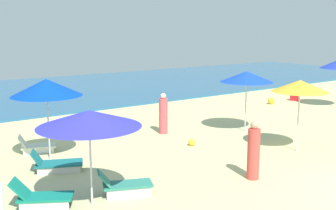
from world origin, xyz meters
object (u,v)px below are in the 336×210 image
lounge_chair_0_1 (41,197)px  beachgoer_1 (254,152)px  beach_ball_1 (271,101)px  umbrella_2 (46,87)px  cooler_box_2 (295,97)px  lounge_chair_0_0 (124,185)px  umbrella_0 (89,118)px  lounge_chair_2_0 (36,146)px  umbrella_5 (300,86)px  beachgoer_0 (163,115)px  beach_ball_0 (192,142)px  lounge_chair_2_1 (56,163)px  umbrella_3 (247,77)px

lounge_chair_0_1 → beachgoer_1: 5.82m
beachgoer_1 → beach_ball_1: 12.34m
umbrella_2 → beach_ball_1: (13.77, 2.43, -2.19)m
cooler_box_2 → lounge_chair_0_0: bearing=-85.7°
umbrella_0 → lounge_chair_2_0: umbrella_0 is taller
lounge_chair_0_0 → umbrella_5: 7.16m
beach_ball_1 → beachgoer_0: bearing=-168.2°
umbrella_0 → beach_ball_1: size_ratio=6.62×
umbrella_2 → beach_ball_0: (4.78, -1.49, -2.25)m
beach_ball_0 → beach_ball_1: 9.81m
umbrella_2 → lounge_chair_2_0: 2.41m
umbrella_0 → umbrella_2: bearing=83.7°
lounge_chair_0_0 → lounge_chair_2_0: bearing=29.1°
lounge_chair_0_0 → lounge_chair_0_1: lounge_chair_0_1 is taller
lounge_chair_2_1 → beach_ball_1: lounge_chair_2_1 is taller
umbrella_0 → umbrella_5: umbrella_5 is taller
beach_ball_0 → beachgoer_0: bearing=84.5°
umbrella_5 → cooler_box_2: 10.90m
umbrella_2 → umbrella_5: (7.34, -4.16, -0.09)m
umbrella_5 → lounge_chair_0_1: bearing=175.9°
beachgoer_1 → lounge_chair_0_1: bearing=148.4°
umbrella_3 → cooler_box_2: bearing=23.8°
umbrella_3 → beach_ball_0: umbrella_3 is taller
lounge_chair_0_0 → beachgoer_1: size_ratio=0.89×
lounge_chair_2_1 → lounge_chair_0_0: bearing=-140.6°
umbrella_2 → beach_ball_1: size_ratio=7.06×
lounge_chair_2_0 → umbrella_5: (7.45, -5.22, 2.07)m
lounge_chair_0_1 → beach_ball_0: bearing=-41.3°
lounge_chair_2_1 → beachgoer_1: (4.32, -3.93, 0.55)m
lounge_chair_2_0 → cooler_box_2: 15.98m
beach_ball_0 → beachgoer_1: bearing=-101.3°
beachgoer_0 → beach_ball_0: bearing=-114.8°
lounge_chair_0_1 → umbrella_5: size_ratio=0.61×
umbrella_2 → beach_ball_0: bearing=-17.3°
umbrella_0 → cooler_box_2: size_ratio=5.20×
lounge_chair_2_0 → umbrella_3: 8.62m
beachgoer_0 → cooler_box_2: beachgoer_0 is taller
beach_ball_0 → lounge_chair_2_0: bearing=152.4°
lounge_chair_0_1 → umbrella_2: umbrella_2 is taller
lounge_chair_0_1 → lounge_chair_2_1: (1.25, 2.31, -0.04)m
umbrella_5 → beachgoer_1: umbrella_5 is taller
lounge_chair_0_0 → umbrella_2: bearing=29.2°
beachgoer_1 → beach_ball_0: (0.73, 3.65, -0.66)m
lounge_chair_0_0 → umbrella_5: (6.86, -0.15, 2.03)m
umbrella_0 → lounge_chair_2_1: bearing=86.6°
umbrella_0 → cooler_box_2: (16.26, 6.41, -1.93)m
lounge_chair_0_0 → lounge_chair_2_1: size_ratio=0.93×
beachgoer_1 → cooler_box_2: bearing=17.2°
umbrella_5 → beach_ball_0: umbrella_5 is taller
lounge_chair_0_0 → beach_ball_1: 14.77m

